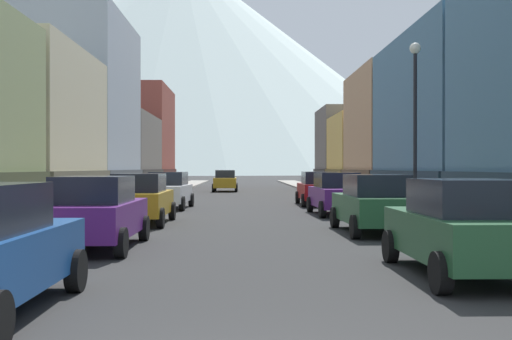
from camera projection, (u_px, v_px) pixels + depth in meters
name	position (u px, v px, depth m)	size (l,w,h in m)	color
sidewalk_left	(149.00, 197.00, 40.06)	(2.50, 100.00, 0.15)	gray
sidewalk_right	(341.00, 197.00, 40.35)	(2.50, 100.00, 0.15)	gray
storefront_left_2	(15.00, 133.00, 28.43)	(6.58, 10.02, 7.46)	beige
storefront_left_3	(67.00, 112.00, 39.04)	(7.74, 11.01, 11.40)	#99A5B2
storefront_left_4	(100.00, 155.00, 50.60)	(8.96, 11.67, 6.31)	#66605B
storefront_left_5	(123.00, 139.00, 62.03)	(9.44, 11.11, 10.00)	brown
storefront_right_2	(487.00, 125.00, 30.33)	(8.84, 12.70, 8.48)	slate
storefront_right_3	(420.00, 136.00, 42.12)	(9.04, 10.21, 8.57)	tan
storefront_right_4	(370.00, 155.00, 52.10)	(6.46, 8.93, 6.40)	#D8B259
storefront_right_5	(360.00, 150.00, 61.30)	(8.32, 8.83, 7.82)	#66605B
car_left_1	(96.00, 212.00, 15.14)	(2.08, 4.41, 1.78)	#591E72
car_left_2	(140.00, 199.00, 21.84)	(2.07, 4.41, 1.78)	#B28419
car_left_3	(168.00, 190.00, 30.06)	(2.24, 4.48, 1.78)	silver
car_right_0	(463.00, 227.00, 11.29)	(2.07, 4.40, 1.78)	#265933
car_right_1	(374.00, 203.00, 18.82)	(2.15, 4.44, 1.78)	#265933
car_right_2	(337.00, 193.00, 26.16)	(2.22, 4.47, 1.78)	#591E72
car_right_3	(318.00, 188.00, 32.67)	(2.07, 4.40, 1.78)	#9E1111
car_driving_0	(225.00, 181.00, 51.95)	(2.06, 4.40, 1.78)	#B28419
pedestrian_0	(116.00, 191.00, 29.60)	(0.36, 0.36, 1.55)	brown
streetlamp_right	(415.00, 106.00, 19.94)	(0.36, 0.36, 5.86)	black
mountain_backdrop	(180.00, 63.00, 264.36)	(233.47, 233.47, 92.99)	silver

